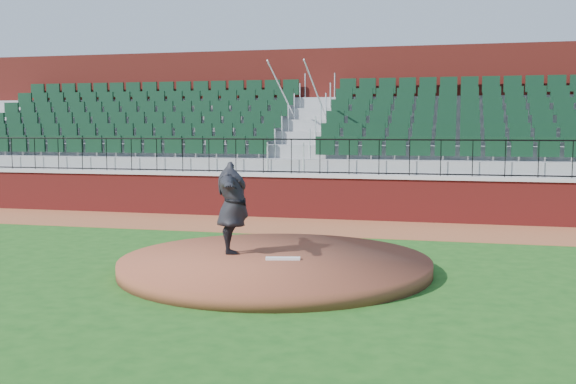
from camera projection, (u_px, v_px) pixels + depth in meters
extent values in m
plane|color=#1A4A15|center=(269.00, 267.00, 12.84)|extent=(90.00, 90.00, 0.00)
cube|color=brown|center=(323.00, 227.00, 18.05)|extent=(34.00, 3.20, 0.01)
cube|color=maroon|center=(334.00, 198.00, 19.54)|extent=(34.00, 0.35, 1.20)
cube|color=#B7B7B7|center=(334.00, 176.00, 19.48)|extent=(34.00, 0.45, 0.10)
cube|color=maroon|center=(361.00, 124.00, 24.67)|extent=(34.00, 0.50, 5.50)
cylinder|color=brown|center=(275.00, 264.00, 12.50)|extent=(5.72, 5.72, 0.25)
cube|color=silver|center=(283.00, 258.00, 12.32)|extent=(0.65, 0.30, 0.04)
imported|color=black|center=(232.00, 208.00, 12.81)|extent=(1.31, 2.23, 1.76)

